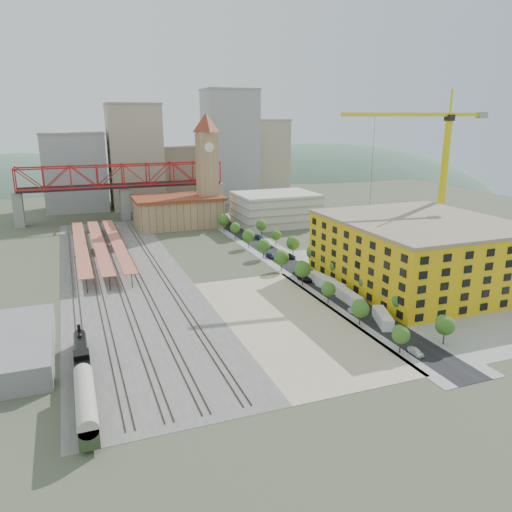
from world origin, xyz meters
name	(u,v)px	position (x,y,z in m)	size (l,w,h in m)	color
ground	(255,279)	(0.00, 0.00, 0.00)	(400.00, 400.00, 0.00)	#474C38
ballast_strip	(124,276)	(-36.00, 17.50, 0.03)	(36.00, 165.00, 0.06)	#605E59
dirt_lot	(287,320)	(-4.00, -31.50, 0.03)	(28.00, 67.00, 0.06)	tan
street_asphalt	(284,261)	(16.00, 15.00, 0.03)	(12.00, 170.00, 0.06)	black
sidewalk_west	(269,262)	(10.50, 15.00, 0.02)	(3.00, 170.00, 0.04)	gray
sidewalk_east	(299,259)	(21.50, 15.00, 0.02)	(3.00, 170.00, 0.04)	gray
construction_pad	(425,282)	(45.00, -20.00, 0.03)	(50.00, 90.00, 0.06)	gray
rail_tracks	(118,276)	(-37.80, 17.50, 0.15)	(26.56, 160.00, 0.18)	#382B23
platform_canopies	(99,243)	(-41.00, 45.00, 3.99)	(16.00, 80.00, 4.12)	#C9734D
station_hall	(178,211)	(-5.00, 82.00, 6.67)	(38.00, 24.00, 13.10)	tan
clock_tower	(207,159)	(8.00, 79.99, 28.70)	(12.00, 12.00, 52.00)	tan
parking_garage	(275,209)	(36.00, 70.00, 7.00)	(34.00, 26.00, 14.00)	silver
truss_bridge	(123,179)	(-25.00, 105.00, 18.86)	(94.00, 9.60, 25.60)	gray
construction_building	(419,252)	(42.00, -20.00, 9.41)	(44.60, 50.60, 18.80)	gold
street_trees	(297,269)	(16.00, 5.00, 0.00)	(15.40, 124.40, 8.00)	#35651E
skyline	(176,161)	(7.47, 142.31, 22.81)	(133.00, 46.00, 60.00)	#9EA0A3
distant_hills	(196,272)	(45.28, 260.00, -79.54)	(647.00, 264.00, 227.00)	#4C6B59
locomotive	(81,355)	(-50.00, -37.39, 2.02)	(2.81, 21.68, 5.42)	black
coach	(86,404)	(-50.00, -57.13, 3.02)	(3.11, 18.06, 5.67)	#23321B
tower_crane	(436,155)	(66.09, 4.91, 33.92)	(51.33, 7.98, 54.97)	yellow
site_trailer_a	(383,318)	(16.00, -41.06, 1.36)	(2.62, 9.96, 2.73)	silver
site_trailer_b	(350,298)	(16.00, -26.48, 1.36)	(2.62, 9.94, 2.72)	silver
site_trailer_c	(330,285)	(16.00, -16.32, 1.43)	(2.75, 10.45, 2.86)	silver
site_trailer_d	(322,280)	(16.00, -11.10, 1.38)	(2.65, 10.07, 2.76)	silver
car_0	(416,352)	(13.00, -56.85, 0.69)	(1.63, 4.05, 1.38)	white
car_1	(356,312)	(13.00, -34.38, 0.77)	(1.63, 4.67, 1.54)	#9A9B9F
car_2	(305,279)	(13.00, -6.56, 0.75)	(2.48, 5.39, 1.50)	black
car_3	(271,256)	(13.00, 19.65, 0.67)	(1.87, 4.60, 1.34)	#1A224C
car_4	(361,300)	(19.00, -27.31, 0.66)	(1.57, 3.90, 1.33)	silver
car_5	(329,279)	(19.00, -9.86, 0.78)	(1.64, 4.71, 1.55)	#ADADB3
car_6	(290,256)	(19.00, 17.28, 0.70)	(2.33, 5.05, 1.40)	black
car_7	(259,237)	(19.00, 46.28, 0.75)	(2.11, 5.18, 1.50)	navy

